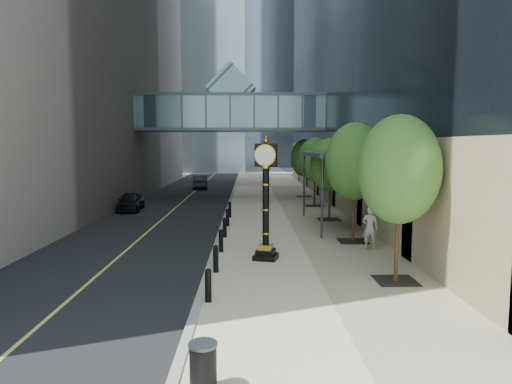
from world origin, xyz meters
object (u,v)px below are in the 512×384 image
pedestrian (370,228)px  car_near (131,201)px  trash_bin (203,369)px  car_far (200,182)px  street_clock (266,208)px

pedestrian → car_near: (-13.97, 12.68, -0.34)m
trash_bin → car_far: 41.37m
car_near → trash_bin: bearing=-77.0°
street_clock → trash_bin: size_ratio=5.49×
pedestrian → car_near: bearing=-25.2°
street_clock → trash_bin: 10.36m
car_far → street_clock: bearing=94.2°
trash_bin → street_clock: bearing=81.1°
street_clock → car_far: 31.64m
car_near → pedestrian: bearing=-46.6°
street_clock → car_near: street_clock is taller
trash_bin → pedestrian: bearing=61.8°
pedestrian → car_near: pedestrian is taller
car_far → car_near: bearing=72.3°
car_near → car_far: 16.96m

